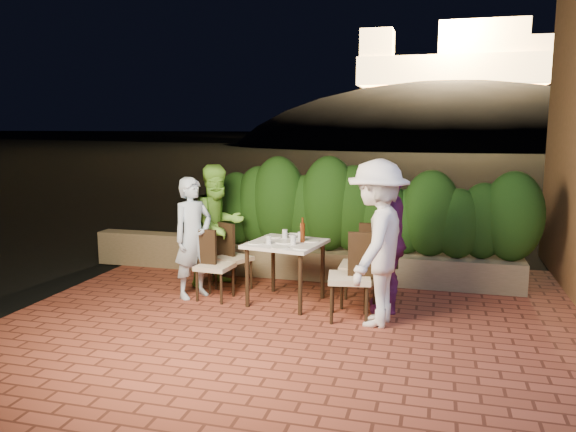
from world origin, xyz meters
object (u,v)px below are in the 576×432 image
at_px(parapet_lamp, 209,232).
at_px(chair_right_back, 360,264).
at_px(diner_green, 218,226).
at_px(diner_purple, 389,240).
at_px(beer_bottle, 303,230).
at_px(diner_blue, 193,238).
at_px(chair_left_back, 233,257).
at_px(diner_white, 377,243).
at_px(chair_left_front, 215,265).
at_px(dining_table, 286,272).
at_px(bowl, 293,236).
at_px(chair_right_front, 349,276).

bearing_deg(parapet_lamp, chair_right_back, -25.14).
height_order(chair_right_back, diner_green, diner_green).
bearing_deg(diner_purple, beer_bottle, -98.03).
height_order(beer_bottle, diner_green, diner_green).
distance_m(diner_blue, diner_purple, 2.39).
xyz_separation_m(chair_left_back, diner_white, (1.94, -0.82, 0.46)).
xyz_separation_m(chair_left_front, chair_left_back, (0.06, 0.46, -0.00)).
distance_m(dining_table, diner_purple, 1.29).
relative_size(dining_table, bowl, 5.16).
bearing_deg(parapet_lamp, diner_white, -32.75).
relative_size(beer_bottle, chair_left_back, 0.34).
xyz_separation_m(bowl, diner_white, (1.12, -0.76, 0.12)).
bearing_deg(diner_white, beer_bottle, -108.65).
height_order(chair_left_back, diner_blue, diner_blue).
bearing_deg(dining_table, chair_left_back, 155.63).
bearing_deg(diner_white, diner_purple, 179.67).
relative_size(diner_green, diner_white, 0.91).
bearing_deg(beer_bottle, diner_green, 160.03).
bearing_deg(chair_left_back, chair_right_back, 18.36).
relative_size(diner_blue, parapet_lamp, 10.77).
xyz_separation_m(dining_table, chair_left_front, (-0.88, -0.10, 0.06)).
bearing_deg(parapet_lamp, diner_green, -58.73).
height_order(dining_table, diner_white, diner_white).
height_order(chair_left_front, diner_blue, diner_blue).
height_order(chair_right_back, diner_blue, diner_blue).
distance_m(chair_left_back, diner_green, 0.48).
height_order(dining_table, parapet_lamp, dining_table).
bearing_deg(dining_table, parapet_lamp, 140.53).
bearing_deg(diner_white, chair_right_back, -147.33).
relative_size(chair_left_back, diner_purple, 0.52).
distance_m(chair_right_front, chair_right_back, 0.52).
xyz_separation_m(diner_green, diner_white, (2.20, -0.96, 0.08)).
xyz_separation_m(chair_left_back, chair_right_back, (1.69, -0.24, 0.07)).
distance_m(bowl, diner_purple, 1.24).
relative_size(chair_right_front, diner_green, 0.61).
xyz_separation_m(chair_right_back, diner_white, (0.25, -0.58, 0.39)).
bearing_deg(dining_table, diner_blue, -176.78).
height_order(beer_bottle, chair_right_back, beer_bottle).
distance_m(diner_green, parapet_lamp, 0.91).
relative_size(dining_table, diner_white, 0.46).
bearing_deg(diner_green, chair_left_front, -127.98).
height_order(beer_bottle, chair_right_front, beer_bottle).
height_order(chair_left_back, diner_white, diner_white).
bearing_deg(dining_table, diner_purple, 1.80).
bearing_deg(diner_green, diner_white, -79.39).
bearing_deg(chair_right_front, bowl, -49.34).
relative_size(diner_blue, diner_white, 0.85).
xyz_separation_m(diner_blue, diner_white, (2.30, -0.38, 0.14)).
xyz_separation_m(beer_bottle, diner_blue, (-1.37, -0.11, -0.15)).
xyz_separation_m(beer_bottle, diner_green, (-1.27, 0.46, -0.09)).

